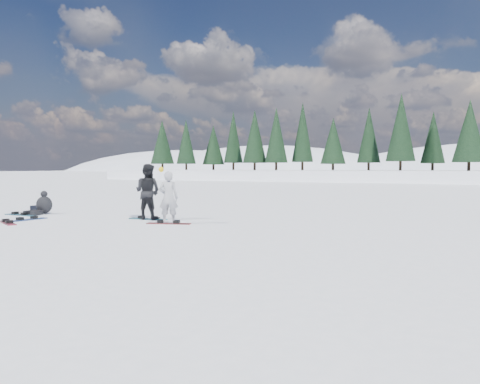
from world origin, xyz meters
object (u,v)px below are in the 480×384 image
snowboarder_man (148,192)px  snowboard_loose_b (7,223)px  snowboard_loose_a (27,220)px  snowboarder_woman (168,197)px  seated_rider (43,205)px  snowboard_loose_c (20,215)px  gear_bag (37,209)px

snowboarder_man → snowboard_loose_b: snowboarder_man is taller
snowboard_loose_a → snowboard_loose_b: (0.25, -0.98, 0.00)m
snowboarder_woman → snowboard_loose_a: size_ratio=1.29×
snowboard_loose_a → seated_rider: bearing=40.8°
snowboarder_man → snowboard_loose_c: snowboarder_man is taller
snowboarder_man → gear_bag: 5.86m
snowboard_loose_b → snowboarder_man: bearing=67.1°
snowboarder_man → seated_rider: snowboarder_man is taller
snowboarder_man → snowboard_loose_b: 4.82m
seated_rider → snowboard_loose_a: seated_rider is taller
gear_bag → seated_rider: bearing=-20.5°
snowboarder_woman → snowboard_loose_b: bearing=1.9°
snowboard_loose_a → snowboard_loose_b: bearing=-161.0°
seated_rider → snowboard_loose_a: size_ratio=0.79×
seated_rider → snowboard_loose_c: size_ratio=0.79×
snowboard_loose_b → snowboard_loose_c: bearing=159.7°
gear_bag → snowboard_loose_c: size_ratio=0.30×
snowboarder_woman → snowboard_loose_b: size_ratio=1.29×
snowboarder_man → snowboard_loose_b: bearing=35.7°
gear_bag → snowboard_loose_a: (2.03, -2.10, -0.14)m
snowboarder_man → seated_rider: bearing=-2.4°
gear_bag → snowboard_loose_b: size_ratio=0.30×
seated_rider → gear_bag: size_ratio=2.62×
snowboard_loose_c → snowboard_loose_b: same height
snowboarder_man → seated_rider: 5.14m
seated_rider → gear_bag: (-0.70, 0.26, -0.22)m
snowboard_loose_a → snowboard_loose_c: bearing=63.7°
snowboarder_woman → snowboard_loose_a: (-5.25, -1.36, -0.89)m
snowboarder_man → gear_bag: size_ratio=4.53×
snowboarder_man → snowboard_loose_a: size_ratio=1.36×
snowboarder_woman → gear_bag: 7.35m
snowboarder_man → snowboard_loose_a: bearing=23.8°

